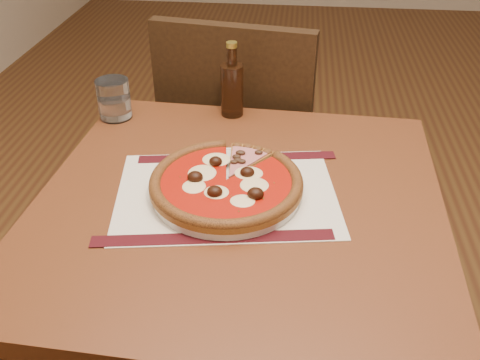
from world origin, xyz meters
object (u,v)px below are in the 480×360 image
Objects in this scene: plate at (226,190)px; pizza at (226,181)px; chair_far at (243,142)px; bottle at (232,87)px; water_glass at (114,99)px; table at (239,237)px.

plate is 0.02m from pizza.
chair_far is 3.10× the size of pizza.
plate is at bearing -84.95° from bottle.
plate is 0.44m from water_glass.
bottle is (-0.03, 0.35, 0.06)m from plate.
chair_far reaches higher than table.
chair_far is 0.63m from pizza.
bottle is at bearing 9.30° from water_glass.
table is at bearing -81.00° from bottle.
water_glass reaches higher than pizza.
table is 0.14m from pizza.
pizza is (-0.00, -0.00, 0.02)m from plate.
table is 0.49m from water_glass.
water_glass is 0.52× the size of bottle.
pizza reaches higher than table.
plate is (0.03, -0.58, 0.22)m from chair_far.
plate reaches higher than table.
bottle is at bearing 95.05° from plate.
pizza is at bearing 158.18° from table.
table is at bearing -42.25° from water_glass.
pizza is (0.03, -0.58, 0.24)m from chair_far.
bottle is (-0.06, 0.36, 0.18)m from table.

